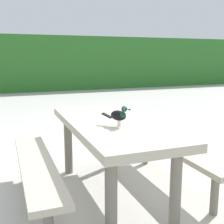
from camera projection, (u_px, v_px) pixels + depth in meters
ground_plane at (119, 188)px, 2.99m from camera, size 60.00×60.00×0.00m
hedge_wall at (26, 63)px, 11.60m from camera, size 28.00×1.84×2.13m
picnic_table_foreground at (111, 140)px, 2.75m from camera, size 1.70×1.81×0.74m
bird_grackle at (119, 115)px, 2.50m from camera, size 0.18×0.25×0.18m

